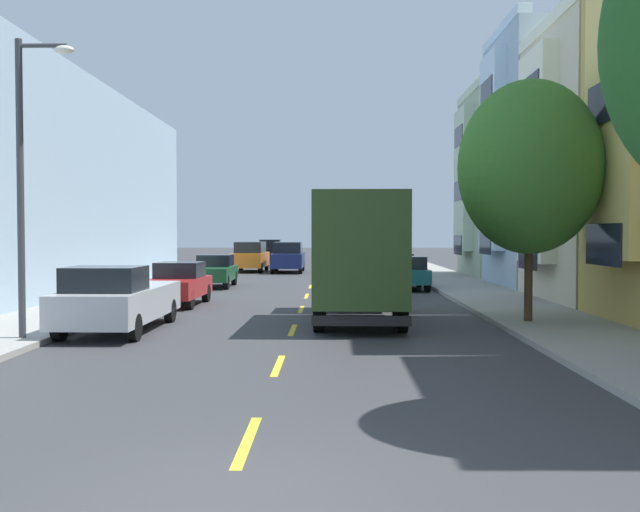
{
  "coord_description": "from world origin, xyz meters",
  "views": [
    {
      "loc": [
        1.05,
        -6.73,
        2.57
      ],
      "look_at": [
        0.5,
        23.92,
        1.55
      ],
      "focal_mm": 40.33,
      "sensor_mm": 36.0,
      "label": 1
    }
  ],
  "objects_px": {
    "street_lamp": "(27,166)",
    "parked_suv_orange": "(250,256)",
    "delivery_box_truck": "(359,252)",
    "parked_pickup_silver": "(118,300)",
    "parked_hatchback_sky": "(380,258)",
    "parked_suv_black": "(271,251)",
    "parked_hatchback_teal": "(406,273)",
    "street_tree_second": "(530,167)",
    "moving_navy_sedan": "(288,257)",
    "parked_wagon_charcoal": "(371,253)",
    "parked_hatchback_forest": "(214,271)",
    "parked_sedan_burgundy": "(396,266)",
    "parked_hatchback_red": "(177,284)"
  },
  "relations": [
    {
      "from": "delivery_box_truck",
      "to": "parked_hatchback_red",
      "type": "xyz_separation_m",
      "value": [
        -6.21,
        4.59,
        -1.24
      ]
    },
    {
      "from": "parked_hatchback_teal",
      "to": "delivery_box_truck",
      "type": "bearing_deg",
      "value": -102.41
    },
    {
      "from": "parked_hatchback_sky",
      "to": "parked_hatchback_red",
      "type": "relative_size",
      "value": 1.0
    },
    {
      "from": "street_lamp",
      "to": "parked_pickup_silver",
      "type": "bearing_deg",
      "value": 53.95
    },
    {
      "from": "street_lamp",
      "to": "parked_suv_black",
      "type": "bearing_deg",
      "value": 87.86
    },
    {
      "from": "parked_suv_orange",
      "to": "parked_wagon_charcoal",
      "type": "distance_m",
      "value": 16.53
    },
    {
      "from": "parked_wagon_charcoal",
      "to": "parked_hatchback_sky",
      "type": "xyz_separation_m",
      "value": [
        0.11,
        -9.72,
        -0.05
      ]
    },
    {
      "from": "parked_suv_orange",
      "to": "moving_navy_sedan",
      "type": "relative_size",
      "value": 1.01
    },
    {
      "from": "parked_suv_black",
      "to": "parked_sedan_burgundy",
      "type": "relative_size",
      "value": 1.07
    },
    {
      "from": "parked_pickup_silver",
      "to": "parked_hatchback_teal",
      "type": "height_order",
      "value": "parked_pickup_silver"
    },
    {
      "from": "street_lamp",
      "to": "parked_sedan_burgundy",
      "type": "relative_size",
      "value": 1.5
    },
    {
      "from": "parked_wagon_charcoal",
      "to": "parked_hatchback_teal",
      "type": "height_order",
      "value": "same"
    },
    {
      "from": "parked_hatchback_teal",
      "to": "parked_hatchback_forest",
      "type": "height_order",
      "value": "same"
    },
    {
      "from": "parked_hatchback_teal",
      "to": "parked_sedan_burgundy",
      "type": "relative_size",
      "value": 0.89
    },
    {
      "from": "street_tree_second",
      "to": "parked_hatchback_teal",
      "type": "distance_m",
      "value": 13.01
    },
    {
      "from": "parked_suv_black",
      "to": "parked_hatchback_teal",
      "type": "xyz_separation_m",
      "value": [
        8.6,
        -29.2,
        -0.23
      ]
    },
    {
      "from": "parked_pickup_silver",
      "to": "parked_hatchback_forest",
      "type": "bearing_deg",
      "value": 89.99
    },
    {
      "from": "parked_suv_black",
      "to": "parked_hatchback_sky",
      "type": "xyz_separation_m",
      "value": [
        8.67,
        -10.36,
        -0.23
      ]
    },
    {
      "from": "parked_suv_black",
      "to": "parked_hatchback_teal",
      "type": "bearing_deg",
      "value": -73.59
    },
    {
      "from": "parked_hatchback_forest",
      "to": "parked_hatchback_sky",
      "type": "bearing_deg",
      "value": 62.99
    },
    {
      "from": "delivery_box_truck",
      "to": "parked_hatchback_forest",
      "type": "xyz_separation_m",
      "value": [
        -6.29,
        12.91,
        -1.24
      ]
    },
    {
      "from": "street_lamp",
      "to": "parked_hatchback_sky",
      "type": "relative_size",
      "value": 1.69
    },
    {
      "from": "parked_wagon_charcoal",
      "to": "parked_pickup_silver",
      "type": "bearing_deg",
      "value": -101.74
    },
    {
      "from": "street_tree_second",
      "to": "parked_sedan_burgundy",
      "type": "distance_m",
      "value": 19.09
    },
    {
      "from": "parked_hatchback_forest",
      "to": "moving_navy_sedan",
      "type": "xyz_separation_m",
      "value": [
        2.69,
        12.19,
        0.23
      ]
    },
    {
      "from": "parked_wagon_charcoal",
      "to": "moving_navy_sedan",
      "type": "relative_size",
      "value": 0.98
    },
    {
      "from": "street_lamp",
      "to": "delivery_box_truck",
      "type": "xyz_separation_m",
      "value": [
        7.74,
        4.17,
        -2.09
      ]
    },
    {
      "from": "parked_suv_orange",
      "to": "parked_hatchback_teal",
      "type": "bearing_deg",
      "value": -59.12
    },
    {
      "from": "street_tree_second",
      "to": "parked_hatchback_teal",
      "type": "height_order",
      "value": "street_tree_second"
    },
    {
      "from": "street_lamp",
      "to": "parked_wagon_charcoal",
      "type": "distance_m",
      "value": 45.52
    },
    {
      "from": "parked_suv_black",
      "to": "parked_hatchback_red",
      "type": "height_order",
      "value": "parked_suv_black"
    },
    {
      "from": "parked_suv_orange",
      "to": "parked_suv_black",
      "type": "distance_m",
      "value": 14.77
    },
    {
      "from": "street_tree_second",
      "to": "delivery_box_truck",
      "type": "bearing_deg",
      "value": 169.86
    },
    {
      "from": "delivery_box_truck",
      "to": "parked_hatchback_teal",
      "type": "distance_m",
      "value": 11.85
    },
    {
      "from": "delivery_box_truck",
      "to": "parked_pickup_silver",
      "type": "xyz_separation_m",
      "value": [
        -6.29,
        -2.17,
        -1.17
      ]
    },
    {
      "from": "delivery_box_truck",
      "to": "parked_wagon_charcoal",
      "type": "height_order",
      "value": "delivery_box_truck"
    },
    {
      "from": "parked_suv_black",
      "to": "moving_navy_sedan",
      "type": "height_order",
      "value": "same"
    },
    {
      "from": "street_tree_second",
      "to": "parked_sedan_burgundy",
      "type": "relative_size",
      "value": 1.45
    },
    {
      "from": "street_lamp",
      "to": "parked_suv_orange",
      "type": "height_order",
      "value": "street_lamp"
    },
    {
      "from": "street_tree_second",
      "to": "moving_navy_sedan",
      "type": "distance_m",
      "value": 27.4
    },
    {
      "from": "street_tree_second",
      "to": "street_lamp",
      "type": "xyz_separation_m",
      "value": [
        -12.35,
        -3.35,
        -0.24
      ]
    },
    {
      "from": "street_tree_second",
      "to": "delivery_box_truck",
      "type": "xyz_separation_m",
      "value": [
        -4.6,
        0.82,
        -2.33
      ]
    },
    {
      "from": "delivery_box_truck",
      "to": "moving_navy_sedan",
      "type": "distance_m",
      "value": 25.38
    },
    {
      "from": "parked_hatchback_forest",
      "to": "moving_navy_sedan",
      "type": "height_order",
      "value": "moving_navy_sedan"
    },
    {
      "from": "street_tree_second",
      "to": "delivery_box_truck",
      "type": "relative_size",
      "value": 0.91
    },
    {
      "from": "delivery_box_truck",
      "to": "parked_sedan_burgundy",
      "type": "relative_size",
      "value": 1.59
    },
    {
      "from": "parked_hatchback_sky",
      "to": "parked_pickup_silver",
      "type": "relative_size",
      "value": 0.76
    },
    {
      "from": "parked_suv_black",
      "to": "parked_hatchback_sky",
      "type": "bearing_deg",
      "value": -50.1
    },
    {
      "from": "parked_hatchback_sky",
      "to": "street_lamp",
      "type": "bearing_deg",
      "value": -106.68
    },
    {
      "from": "street_lamp",
      "to": "parked_hatchback_teal",
      "type": "relative_size",
      "value": 1.7
    }
  ]
}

